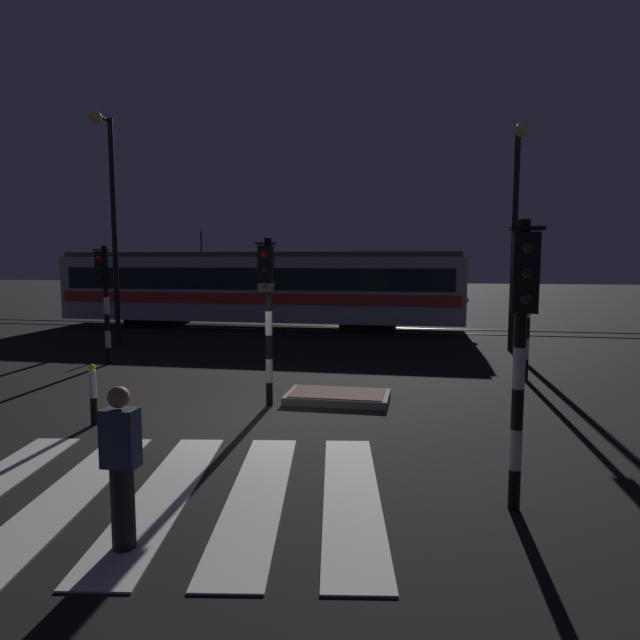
{
  "coord_description": "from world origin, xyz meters",
  "views": [
    {
      "loc": [
        3.2,
        -9.69,
        2.98
      ],
      "look_at": [
        0.57,
        4.54,
        1.4
      ],
      "focal_mm": 31.72,
      "sensor_mm": 36.0,
      "label": 1
    }
  ],
  "objects_px": {
    "street_lamp_trackside_left": "(110,203)",
    "pedestrian_waiting_at_kerb": "(121,467)",
    "traffic_light_corner_near_right": "(522,322)",
    "traffic_light_median_centre": "(267,297)",
    "traffic_light_corner_far_left": "(104,287)",
    "tram": "(259,287)",
    "bollard_island_edge": "(93,394)",
    "traffic_light_corner_far_right": "(529,284)",
    "street_lamp_trackside_right": "(517,211)"
  },
  "relations": [
    {
      "from": "tram",
      "to": "pedestrian_waiting_at_kerb",
      "type": "xyz_separation_m",
      "value": [
        4.03,
        -18.37,
        -0.87
      ]
    },
    {
      "from": "traffic_light_median_centre",
      "to": "street_lamp_trackside_left",
      "type": "bearing_deg",
      "value": 136.13
    },
    {
      "from": "traffic_light_corner_far_left",
      "to": "bollard_island_edge",
      "type": "relative_size",
      "value": 3.0
    },
    {
      "from": "traffic_light_corner_near_right",
      "to": "bollard_island_edge",
      "type": "xyz_separation_m",
      "value": [
        -6.9,
        2.3,
        -1.7
      ]
    },
    {
      "from": "street_lamp_trackside_right",
      "to": "traffic_light_median_centre",
      "type": "bearing_deg",
      "value": -126.44
    },
    {
      "from": "traffic_light_median_centre",
      "to": "traffic_light_corner_far_right",
      "type": "bearing_deg",
      "value": 32.62
    },
    {
      "from": "traffic_light_corner_far_right",
      "to": "traffic_light_corner_far_left",
      "type": "distance_m",
      "value": 11.25
    },
    {
      "from": "pedestrian_waiting_at_kerb",
      "to": "tram",
      "type": "bearing_deg",
      "value": 102.38
    },
    {
      "from": "street_lamp_trackside_left",
      "to": "street_lamp_trackside_right",
      "type": "bearing_deg",
      "value": 1.98
    },
    {
      "from": "traffic_light_corner_far_right",
      "to": "tram",
      "type": "height_order",
      "value": "tram"
    },
    {
      "from": "traffic_light_corner_near_right",
      "to": "street_lamp_trackside_left",
      "type": "xyz_separation_m",
      "value": [
        -11.89,
        11.5,
        2.65
      ]
    },
    {
      "from": "bollard_island_edge",
      "to": "traffic_light_corner_far_left",
      "type": "bearing_deg",
      "value": 119.1
    },
    {
      "from": "traffic_light_corner_far_left",
      "to": "tram",
      "type": "distance_m",
      "value": 9.29
    },
    {
      "from": "street_lamp_trackside_right",
      "to": "tram",
      "type": "height_order",
      "value": "street_lamp_trackside_right"
    },
    {
      "from": "tram",
      "to": "traffic_light_corner_near_right",
      "type": "bearing_deg",
      "value": -64.12
    },
    {
      "from": "traffic_light_corner_near_right",
      "to": "street_lamp_trackside_left",
      "type": "bearing_deg",
      "value": 135.94
    },
    {
      "from": "traffic_light_median_centre",
      "to": "street_lamp_trackside_left",
      "type": "height_order",
      "value": "street_lamp_trackside_left"
    },
    {
      "from": "traffic_light_median_centre",
      "to": "street_lamp_trackside_right",
      "type": "relative_size",
      "value": 0.48
    },
    {
      "from": "traffic_light_corner_near_right",
      "to": "tram",
      "type": "xyz_separation_m",
      "value": [
        -8.12,
        16.74,
        -0.51
      ]
    },
    {
      "from": "tram",
      "to": "traffic_light_corner_far_left",
      "type": "bearing_deg",
      "value": -100.84
    },
    {
      "from": "traffic_light_median_centre",
      "to": "street_lamp_trackside_left",
      "type": "xyz_separation_m",
      "value": [
        -7.73,
        7.43,
        2.67
      ]
    },
    {
      "from": "street_lamp_trackside_left",
      "to": "tram",
      "type": "height_order",
      "value": "street_lamp_trackside_left"
    },
    {
      "from": "tram",
      "to": "pedestrian_waiting_at_kerb",
      "type": "height_order",
      "value": "tram"
    },
    {
      "from": "street_lamp_trackside_left",
      "to": "tram",
      "type": "xyz_separation_m",
      "value": [
        3.77,
        5.23,
        -3.15
      ]
    },
    {
      "from": "street_lamp_trackside_left",
      "to": "pedestrian_waiting_at_kerb",
      "type": "bearing_deg",
      "value": -59.29
    },
    {
      "from": "traffic_light_median_centre",
      "to": "street_lamp_trackside_left",
      "type": "relative_size",
      "value": 0.43
    },
    {
      "from": "tram",
      "to": "bollard_island_edge",
      "type": "height_order",
      "value": "tram"
    },
    {
      "from": "traffic_light_corner_far_left",
      "to": "pedestrian_waiting_at_kerb",
      "type": "height_order",
      "value": "traffic_light_corner_far_left"
    },
    {
      "from": "traffic_light_median_centre",
      "to": "traffic_light_corner_near_right",
      "type": "xyz_separation_m",
      "value": [
        4.16,
        -4.07,
        0.03
      ]
    },
    {
      "from": "street_lamp_trackside_right",
      "to": "tram",
      "type": "bearing_deg",
      "value": 154.07
    },
    {
      "from": "street_lamp_trackside_left",
      "to": "tram",
      "type": "relative_size",
      "value": 0.45
    },
    {
      "from": "traffic_light_corner_near_right",
      "to": "pedestrian_waiting_at_kerb",
      "type": "relative_size",
      "value": 2.0
    },
    {
      "from": "pedestrian_waiting_at_kerb",
      "to": "traffic_light_corner_near_right",
      "type": "bearing_deg",
      "value": 21.72
    },
    {
      "from": "tram",
      "to": "bollard_island_edge",
      "type": "xyz_separation_m",
      "value": [
        1.22,
        -14.43,
        -1.19
      ]
    },
    {
      "from": "traffic_light_corner_far_right",
      "to": "bollard_island_edge",
      "type": "distance_m",
      "value": 10.01
    },
    {
      "from": "bollard_island_edge",
      "to": "tram",
      "type": "bearing_deg",
      "value": 94.83
    },
    {
      "from": "traffic_light_corner_far_right",
      "to": "tram",
      "type": "bearing_deg",
      "value": 136.19
    },
    {
      "from": "traffic_light_corner_far_right",
      "to": "street_lamp_trackside_left",
      "type": "bearing_deg",
      "value": 163.69
    },
    {
      "from": "traffic_light_corner_far_right",
      "to": "tram",
      "type": "xyz_separation_m",
      "value": [
        -9.51,
        9.12,
        -0.62
      ]
    },
    {
      "from": "tram",
      "to": "traffic_light_corner_far_right",
      "type": "bearing_deg",
      "value": -43.81
    },
    {
      "from": "traffic_light_corner_far_right",
      "to": "traffic_light_corner_near_right",
      "type": "bearing_deg",
      "value": -100.3
    },
    {
      "from": "bollard_island_edge",
      "to": "street_lamp_trackside_left",
      "type": "bearing_deg",
      "value": 118.45
    },
    {
      "from": "traffic_light_corner_far_left",
      "to": "street_lamp_trackside_right",
      "type": "xyz_separation_m",
      "value": [
        11.54,
        4.35,
        2.26
      ]
    },
    {
      "from": "street_lamp_trackside_left",
      "to": "bollard_island_edge",
      "type": "height_order",
      "value": "street_lamp_trackside_left"
    },
    {
      "from": "traffic_light_corner_near_right",
      "to": "traffic_light_median_centre",
      "type": "bearing_deg",
      "value": 135.6
    },
    {
      "from": "traffic_light_corner_far_right",
      "to": "street_lamp_trackside_left",
      "type": "relative_size",
      "value": 0.46
    },
    {
      "from": "traffic_light_corner_far_left",
      "to": "tram",
      "type": "height_order",
      "value": "tram"
    },
    {
      "from": "traffic_light_corner_near_right",
      "to": "traffic_light_corner_far_left",
      "type": "bearing_deg",
      "value": 142.29
    },
    {
      "from": "traffic_light_corner_near_right",
      "to": "tram",
      "type": "distance_m",
      "value": 18.61
    },
    {
      "from": "traffic_light_corner_far_left",
      "to": "bollard_island_edge",
      "type": "bearing_deg",
      "value": -60.9
    }
  ]
}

